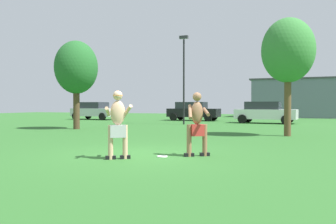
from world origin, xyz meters
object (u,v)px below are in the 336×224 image
(player_in_red, at_px, (197,123))
(tree_behind_players, at_px, (288,51))
(player_with_cap, at_px, (118,121))
(car_white_mid_lot, at_px, (265,112))
(car_silver_far_end, at_px, (94,110))
(frisbee, at_px, (162,156))
(car_black_near_post, at_px, (193,111))
(tree_right_field, at_px, (76,68))
(lamp_post, at_px, (184,71))

(player_in_red, bearing_deg, tree_behind_players, 74.66)
(player_with_cap, distance_m, car_white_mid_lot, 18.54)
(car_silver_far_end, height_order, tree_behind_players, tree_behind_players)
(tree_behind_players, bearing_deg, frisbee, -110.17)
(player_in_red, relative_size, car_silver_far_end, 0.38)
(player_in_red, height_order, frisbee, player_in_red)
(frisbee, height_order, car_white_mid_lot, car_white_mid_lot)
(player_in_red, height_order, car_white_mid_lot, player_in_red)
(car_black_near_post, bearing_deg, tree_right_field, -104.01)
(player_in_red, relative_size, frisbee, 5.98)
(frisbee, relative_size, car_white_mid_lot, 0.06)
(frisbee, bearing_deg, player_in_red, 28.14)
(tree_behind_players, bearing_deg, player_in_red, -105.34)
(lamp_post, xyz_separation_m, tree_behind_players, (7.06, -6.63, -0.01))
(player_in_red, distance_m, frisbee, 1.29)
(player_with_cap, height_order, lamp_post, lamp_post)
(car_silver_far_end, distance_m, tree_right_field, 12.62)
(player_with_cap, bearing_deg, car_silver_far_end, 124.95)
(car_white_mid_lot, distance_m, tree_right_field, 13.80)
(car_silver_far_end, bearing_deg, tree_behind_players, -32.61)
(car_black_near_post, bearing_deg, car_silver_far_end, -171.83)
(player_with_cap, relative_size, player_in_red, 1.02)
(player_with_cap, xyz_separation_m, frisbee, (0.90, 0.74, -0.95))
(car_silver_far_end, height_order, lamp_post, lamp_post)
(car_silver_far_end, bearing_deg, frisbee, -52.20)
(tree_behind_players, bearing_deg, car_white_mid_lot, 101.18)
(tree_right_field, bearing_deg, lamp_post, 57.50)
(car_black_near_post, height_order, tree_right_field, tree_right_field)
(player_with_cap, height_order, tree_right_field, tree_right_field)
(player_with_cap, distance_m, tree_behind_players, 9.48)
(frisbee, distance_m, tree_behind_players, 8.86)
(player_with_cap, xyz_separation_m, car_silver_far_end, (-13.48, 19.28, -0.14))
(car_silver_far_end, bearing_deg, player_in_red, -49.97)
(car_black_near_post, distance_m, tree_right_field, 12.73)
(lamp_post, bearing_deg, car_silver_far_end, 156.72)
(player_in_red, height_order, car_black_near_post, player_in_red)
(car_black_near_post, xyz_separation_m, lamp_post, (1.10, -5.64, 2.87))
(lamp_post, bearing_deg, tree_right_field, -122.50)
(car_silver_far_end, relative_size, tree_right_field, 0.90)
(player_with_cap, relative_size, lamp_post, 0.29)
(player_with_cap, bearing_deg, player_in_red, 34.34)
(car_white_mid_lot, height_order, tree_right_field, tree_right_field)
(car_black_near_post, height_order, car_silver_far_end, same)
(car_white_mid_lot, distance_m, tree_behind_players, 10.75)
(player_with_cap, height_order, car_white_mid_lot, player_with_cap)
(tree_right_field, bearing_deg, car_black_near_post, 75.99)
(car_white_mid_lot, bearing_deg, car_black_near_post, 161.08)
(frisbee, bearing_deg, tree_behind_players, 69.83)
(player_with_cap, bearing_deg, lamp_post, 102.75)
(player_with_cap, xyz_separation_m, lamp_post, (-3.38, 14.94, 2.74))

